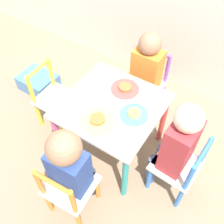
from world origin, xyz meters
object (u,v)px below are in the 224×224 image
at_px(chair_purple, 147,83).
at_px(plate_right, 134,114).
at_px(chair_blue, 179,168).
at_px(child_front, 71,165).
at_px(child_right, 177,144).
at_px(plate_back, 125,88).
at_px(chair_yellow, 54,99).
at_px(storage_bin, 39,82).
at_px(kids_table, 112,112).
at_px(child_back, 146,70).
at_px(chair_orange, 69,190).
at_px(plate_front, 98,120).

bearing_deg(chair_purple, plate_right, -73.13).
distance_m(chair_blue, child_front, 0.65).
bearing_deg(child_right, chair_purple, -136.63).
xyz_separation_m(chair_blue, plate_back, (-0.50, 0.19, 0.24)).
xyz_separation_m(chair_yellow, child_right, (0.94, -0.02, 0.20)).
xyz_separation_m(chair_blue, child_front, (-0.47, -0.41, 0.19)).
bearing_deg(chair_yellow, plate_right, -90.38).
height_order(chair_purple, plate_back, chair_purple).
distance_m(plate_right, storage_bin, 1.13).
xyz_separation_m(kids_table, chair_yellow, (-0.50, -0.01, -0.16)).
bearing_deg(chair_purple, storage_bin, -159.53).
bearing_deg(child_right, child_back, -133.14).
bearing_deg(chair_purple, chair_orange, -88.00).
bearing_deg(kids_table, plate_front, -90.00).
xyz_separation_m(chair_orange, plate_back, (-0.03, 0.65, 0.24)).
relative_size(chair_orange, plate_right, 2.97).
distance_m(child_right, plate_front, 0.46).
xyz_separation_m(kids_table, plate_front, (-0.00, -0.15, 0.08)).
height_order(chair_blue, storage_bin, chair_blue).
distance_m(chair_purple, child_right, 0.72).
xyz_separation_m(chair_yellow, child_back, (0.50, 0.45, 0.18)).
height_order(kids_table, child_back, child_back).
bearing_deg(kids_table, chair_purple, 89.77).
bearing_deg(kids_table, child_front, -86.24).
xyz_separation_m(chair_purple, child_front, (0.03, -0.94, 0.19)).
bearing_deg(plate_back, chair_blue, -20.33).
distance_m(child_back, plate_back, 0.29).
bearing_deg(plate_front, child_front, -84.27).
bearing_deg(chair_yellow, storage_bin, 61.74).
xyz_separation_m(chair_yellow, plate_back, (0.50, 0.17, 0.24)).
bearing_deg(storage_bin, chair_yellow, -26.62).
relative_size(chair_blue, child_back, 0.70).
distance_m(kids_table, plate_right, 0.17).
bearing_deg(chair_yellow, chair_purple, -45.94).
distance_m(chair_orange, chair_yellow, 0.72).
xyz_separation_m(child_front, plate_right, (0.12, 0.44, 0.05)).
bearing_deg(storage_bin, plate_right, -9.66).
xyz_separation_m(chair_orange, child_back, (-0.03, 0.94, 0.18)).
height_order(chair_purple, chair_yellow, same).
distance_m(child_front, plate_front, 0.29).
distance_m(child_right, plate_right, 0.29).
distance_m(plate_right, plate_front, 0.21).
height_order(kids_table, chair_orange, chair_orange).
height_order(chair_blue, chair_orange, same).
height_order(plate_right, storage_bin, plate_right).
bearing_deg(plate_right, chair_purple, 106.64).
bearing_deg(child_back, storage_bin, -163.09).
xyz_separation_m(chair_orange, child_right, (0.41, 0.47, 0.20)).
xyz_separation_m(chair_blue, chair_yellow, (-1.00, 0.02, 0.00)).
bearing_deg(kids_table, plate_right, 0.00).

